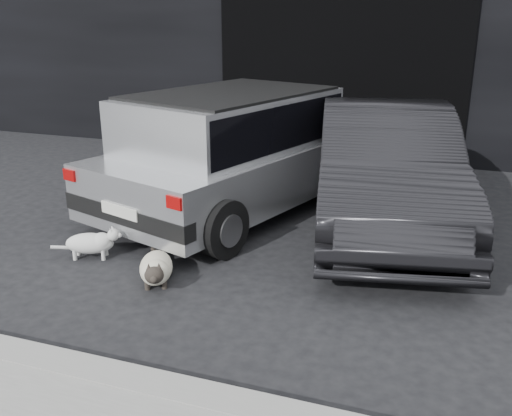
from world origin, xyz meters
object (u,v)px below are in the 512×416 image
(silver_hatchback, at_px, (237,145))
(cat_siamese, at_px, (156,269))
(second_car, at_px, (385,167))
(cat_white, at_px, (93,243))

(silver_hatchback, height_order, cat_siamese, silver_hatchback)
(cat_siamese, bearing_deg, silver_hatchback, -114.31)
(second_car, bearing_deg, cat_white, -154.49)
(cat_siamese, bearing_deg, second_car, -153.42)
(cat_siamese, relative_size, cat_white, 1.19)
(cat_white, bearing_deg, cat_siamese, 51.91)
(silver_hatchback, relative_size, cat_white, 6.43)
(cat_white, bearing_deg, silver_hatchback, 138.91)
(silver_hatchback, bearing_deg, cat_white, -94.31)
(second_car, relative_size, cat_white, 6.16)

